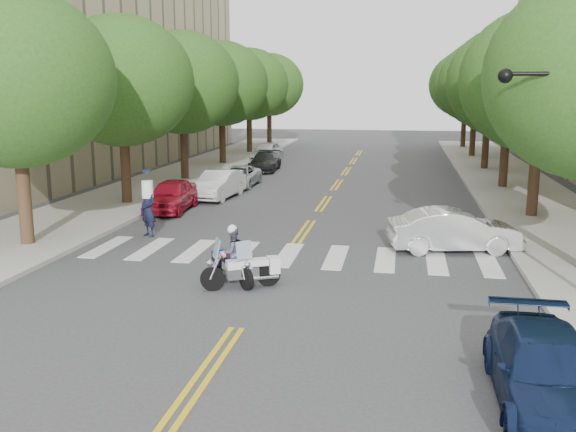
% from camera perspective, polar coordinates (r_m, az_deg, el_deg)
% --- Properties ---
extents(ground, '(140.00, 140.00, 0.00)m').
position_cam_1_polar(ground, '(14.54, -4.57, -9.94)').
color(ground, '#38383A').
rests_on(ground, ground).
extents(sidewalk_left, '(5.00, 60.00, 0.15)m').
position_cam_1_polar(sidewalk_left, '(37.78, -10.14, 3.24)').
color(sidewalk_left, '#9E9991').
rests_on(sidewalk_left, ground).
extents(sidewalk_right, '(5.00, 60.00, 0.15)m').
position_cam_1_polar(sidewalk_right, '(35.99, 19.61, 2.36)').
color(sidewalk_right, '#9E9991').
rests_on(sidewalk_right, ground).
extents(tree_l_0, '(6.40, 6.40, 8.45)m').
position_cam_1_polar(tree_l_0, '(22.72, -23.13, 11.16)').
color(tree_l_0, '#382316').
rests_on(tree_l_0, ground).
extents(tree_l_1, '(6.40, 6.40, 8.45)m').
position_cam_1_polar(tree_l_1, '(29.76, -14.60, 11.51)').
color(tree_l_1, '#382316').
rests_on(tree_l_1, ground).
extents(tree_l_2, '(6.40, 6.40, 8.45)m').
position_cam_1_polar(tree_l_2, '(37.19, -9.40, 11.61)').
color(tree_l_2, '#382316').
rests_on(tree_l_2, ground).
extents(tree_l_3, '(6.40, 6.40, 8.45)m').
position_cam_1_polar(tree_l_3, '(44.82, -5.94, 11.62)').
color(tree_l_3, '#382316').
rests_on(tree_l_3, ground).
extents(tree_l_4, '(6.40, 6.40, 8.45)m').
position_cam_1_polar(tree_l_4, '(52.56, -3.50, 11.60)').
color(tree_l_4, '#382316').
rests_on(tree_l_4, ground).
extents(tree_l_5, '(6.40, 6.40, 8.45)m').
position_cam_1_polar(tree_l_5, '(60.37, -1.69, 11.58)').
color(tree_l_5, '#382316').
rests_on(tree_l_5, ground).
extents(tree_r_1, '(6.40, 6.40, 8.45)m').
position_cam_1_polar(tree_r_1, '(27.62, 21.60, 11.14)').
color(tree_r_1, '#382316').
rests_on(tree_r_1, ground).
extents(tree_r_2, '(6.40, 6.40, 8.45)m').
position_cam_1_polar(tree_r_2, '(35.50, 19.07, 11.17)').
color(tree_r_2, '#382316').
rests_on(tree_r_2, ground).
extents(tree_r_3, '(6.40, 6.40, 8.45)m').
position_cam_1_polar(tree_r_3, '(43.43, 17.46, 11.18)').
color(tree_r_3, '#382316').
rests_on(tree_r_3, ground).
extents(tree_r_4, '(6.40, 6.40, 8.45)m').
position_cam_1_polar(tree_r_4, '(51.38, 16.34, 11.19)').
color(tree_r_4, '#382316').
rests_on(tree_r_4, ground).
extents(tree_r_5, '(6.40, 6.40, 8.45)m').
position_cam_1_polar(tree_r_5, '(59.34, 15.53, 11.18)').
color(tree_r_5, '#382316').
rests_on(tree_r_5, ground).
extents(motorcycle_police, '(1.53, 1.64, 1.64)m').
position_cam_1_polar(motorcycle_police, '(17.63, -5.01, -3.62)').
color(motorcycle_police, black).
rests_on(motorcycle_police, ground).
extents(motorcycle_parked, '(2.02, 1.22, 1.40)m').
position_cam_1_polar(motorcycle_parked, '(17.23, -3.60, -4.80)').
color(motorcycle_parked, black).
rests_on(motorcycle_parked, ground).
extents(officer_standing, '(0.85, 0.78, 1.95)m').
position_cam_1_polar(officer_standing, '(23.53, -12.32, 0.55)').
color(officer_standing, black).
rests_on(officer_standing, ground).
extents(convertible, '(4.43, 2.22, 1.39)m').
position_cam_1_polar(convertible, '(21.60, 14.55, -1.26)').
color(convertible, silver).
rests_on(convertible, ground).
extents(sedan_blue, '(1.79, 4.33, 1.25)m').
position_cam_1_polar(sedan_blue, '(11.78, 22.06, -12.73)').
color(sedan_blue, '#0E1C3D').
rests_on(sedan_blue, ground).
extents(parked_car_a, '(1.87, 4.16, 1.39)m').
position_cam_1_polar(parked_car_a, '(28.25, -10.34, 1.82)').
color(parked_car_a, '#A21125').
rests_on(parked_car_a, ground).
extents(parked_car_b, '(1.83, 4.22, 1.35)m').
position_cam_1_polar(parked_car_b, '(31.22, -6.19, 2.79)').
color(parked_car_b, silver).
rests_on(parked_car_b, ground).
extents(parked_car_c, '(1.86, 4.01, 1.11)m').
position_cam_1_polar(parked_car_c, '(34.96, -4.40, 3.54)').
color(parked_car_c, '#A3A5AA').
rests_on(parked_car_c, ground).
extents(parked_car_d, '(1.90, 4.27, 1.22)m').
position_cam_1_polar(parked_car_d, '(41.52, -2.06, 4.86)').
color(parked_car_d, black).
rests_on(parked_car_d, ground).
extents(parked_car_e, '(2.03, 4.29, 1.42)m').
position_cam_1_polar(parked_car_e, '(47.36, -1.90, 5.78)').
color(parked_car_e, '#ACADB2').
rests_on(parked_car_e, ground).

